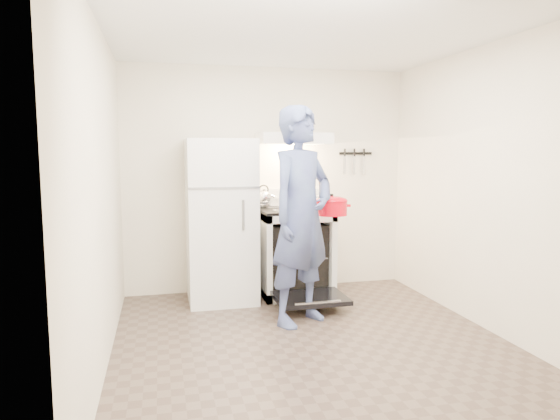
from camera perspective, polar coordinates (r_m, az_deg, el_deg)
The scene contains 15 objects.
floor at distance 4.22m, azimuth 3.97°, elevation -15.20°, with size 3.60×3.60×0.00m, color brown.
back_wall at distance 5.66m, azimuth -1.40°, elevation 3.45°, with size 3.20×0.02×2.50m, color white.
refrigerator at distance 5.26m, azimuth -6.77°, elevation -1.22°, with size 0.70×0.70×1.70m, color white.
stove_body at distance 5.51m, azimuth 1.69°, elevation -4.95°, with size 0.76×0.65×0.92m, color white.
cooktop at distance 5.43m, azimuth 1.71°, elevation -0.03°, with size 0.76×0.65×0.03m, color black.
backsplash at distance 5.69m, azimuth 0.96°, elevation 1.44°, with size 0.76×0.07×0.20m, color white.
oven_door at distance 5.03m, azimuth 3.47°, elevation -10.01°, with size 0.70×0.54×0.04m, color black.
oven_rack at distance 5.51m, azimuth 1.69°, elevation -5.15°, with size 0.60×0.52×0.01m, color slate.
range_hood at distance 5.47m, azimuth 1.53°, elevation 8.15°, with size 0.76×0.50×0.12m, color white.
knife_strip at distance 5.95m, azimuth 8.63°, elevation 6.42°, with size 0.40×0.02×0.03m, color black.
pizza_stone at distance 5.47m, azimuth 1.17°, elevation -5.09°, with size 0.29×0.29×0.02m, color #917552.
tea_kettle at distance 5.56m, azimuth -1.87°, elevation 1.59°, with size 0.21×0.17×0.25m, color #B6B6BB, non-canonical shape.
utensil_jar at distance 5.25m, azimuth 4.72°, elevation 0.92°, with size 0.09×0.09×0.13m, color silver.
person at distance 4.52m, azimuth 2.47°, elevation -0.68°, with size 0.72×0.47×1.98m, color navy.
dutch_oven at distance 4.87m, azimuth 5.90°, elevation 0.24°, with size 0.37×0.30×0.24m, color red, non-canonical shape.
Camera 1 is at (-1.18, -3.73, 1.57)m, focal length 32.00 mm.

